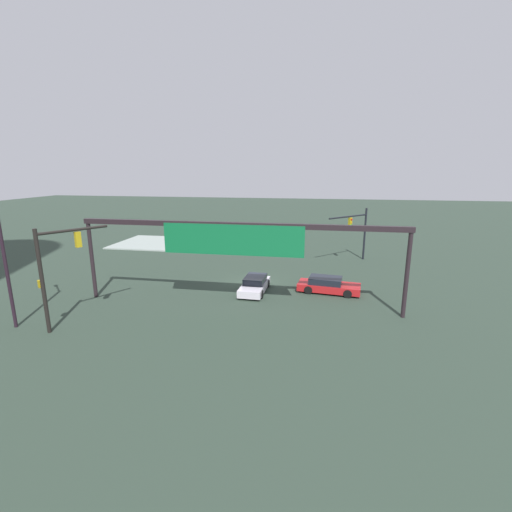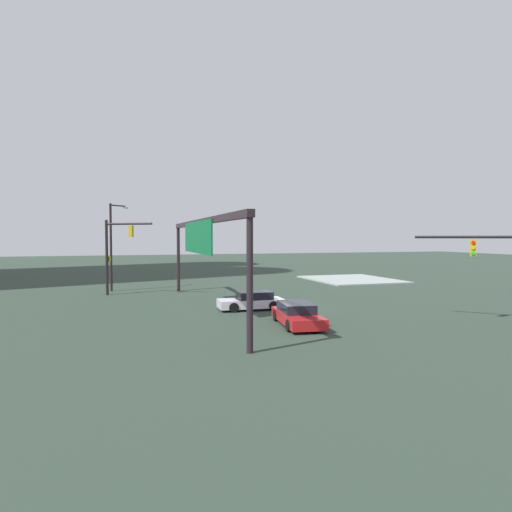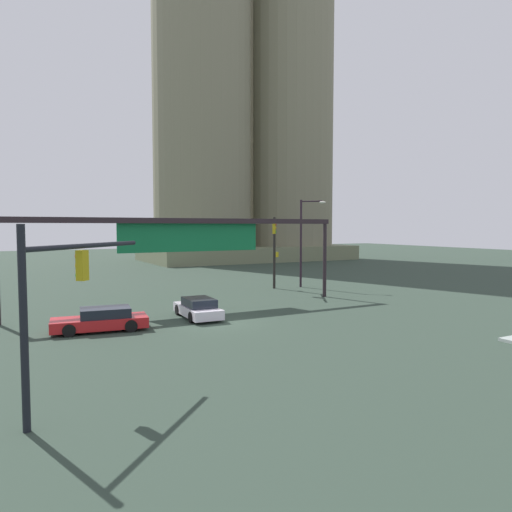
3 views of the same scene
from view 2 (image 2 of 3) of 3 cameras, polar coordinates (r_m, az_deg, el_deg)
name	(u,v)px [view 2 (image 2 of 3)]	position (r m, az deg, el deg)	size (l,w,h in m)	color
ground_plane	(274,307)	(30.73, 2.39, -6.58)	(186.15, 186.15, 0.00)	#2C3C31
sidewalk_corner	(351,279)	(50.57, 12.21, -2.98)	(10.48, 8.85, 0.15)	#94A09A
traffic_signal_near_corner	(115,247)	(38.28, -17.73, 1.18)	(2.61, 3.69, 6.25)	black
traffic_signal_opposite_side	(497,259)	(27.73, 28.74, -0.29)	(4.05, 4.23, 5.51)	black
streetlamp_curved_arm	(113,240)	(41.42, -18.00, 1.93)	(1.75, 1.77, 7.82)	black
overhead_sign_gantry	(200,234)	(29.08, -7.30, 2.79)	(22.60, 0.43, 5.99)	black
sedan_car_approaching	(297,315)	(24.48, 5.35, -7.56)	(5.00, 2.46, 1.21)	red
sedan_car_waiting_far	(252,301)	(29.49, -0.55, -5.84)	(1.98, 4.37, 1.21)	silver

